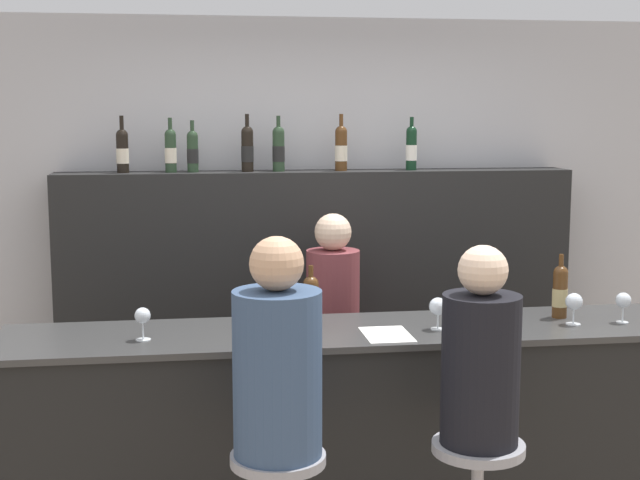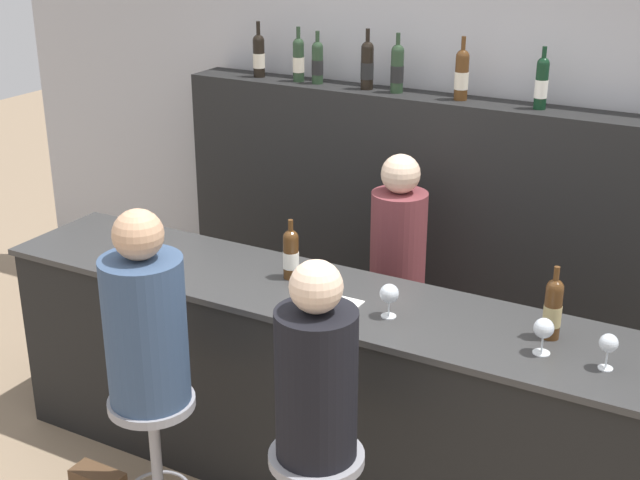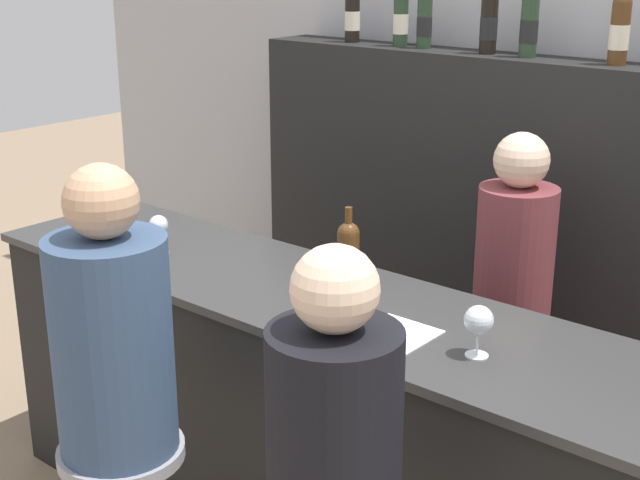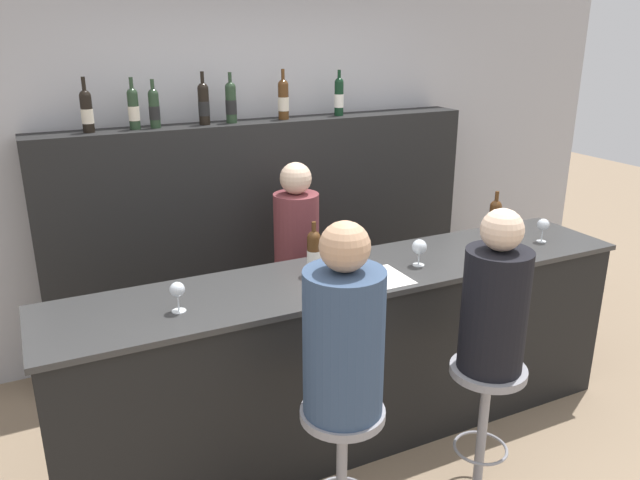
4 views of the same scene
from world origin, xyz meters
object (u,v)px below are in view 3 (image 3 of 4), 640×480
Objects in this scene: wine_bottle_backbar_5 at (620,28)px; wine_glass_1 at (479,321)px; wine_bottle_backbar_0 at (352,14)px; wine_bottle_counter_0 at (348,257)px; wine_bottle_backbar_3 at (489,20)px; wine_bottle_backbar_2 at (425,19)px; wine_bottle_backbar_4 at (529,23)px; wine_glass_0 at (159,226)px; guest_seated_left at (112,332)px; guest_seated_right at (334,434)px; bartender at (509,331)px; wine_bottle_backbar_1 at (401,17)px.

wine_bottle_backbar_5 is 2.24× the size of wine_glass_1.
wine_bottle_counter_0 is at bearing -52.25° from wine_bottle_backbar_0.
wine_bottle_backbar_2 is at bearing 180.00° from wine_bottle_backbar_3.
wine_bottle_backbar_0 is 2.15m from wine_glass_1.
wine_bottle_backbar_4 is 2.23× the size of wine_glass_0.
guest_seated_left is 0.81m from guest_seated_right.
bartender is (-0.13, -0.48, -1.13)m from wine_bottle_backbar_5.
guest_seated_right is at bearing -83.53° from wine_bottle_backbar_5.
wine_bottle_backbar_3 is (0.72, 0.00, 0.01)m from wine_bottle_backbar_0.
wine_bottle_backbar_5 reaches higher than wine_bottle_backbar_4.
wine_bottle_backbar_3 is at bearing 111.60° from guest_seated_right.
wine_bottle_backbar_2 is 2.40m from guest_seated_right.
wine_bottle_backbar_1 is 2.46m from guest_seated_right.
wine_bottle_counter_0 is at bearing 73.15° from guest_seated_left.
wine_bottle_backbar_1 is 0.63m from wine_bottle_backbar_4.
wine_bottle_backbar_1 is 0.97× the size of wine_bottle_backbar_4.
wine_bottle_backbar_4 is 0.22× the size of bartender.
wine_bottle_backbar_5 is 1.23m from bartender.
bartender is at bearing 73.08° from wine_bottle_counter_0.
guest_seated_right reaches higher than wine_glass_1.
wine_bottle_backbar_0 is (-0.94, 1.21, 0.66)m from wine_bottle_counter_0.
wine_bottle_backbar_2 is 0.89× the size of wine_bottle_backbar_5.
wine_glass_1 is (1.24, -1.36, -0.68)m from wine_bottle_backbar_1.
guest_seated_left is at bearing -90.64° from wine_bottle_backbar_3.
wine_glass_1 is (1.35, 0.00, -0.00)m from wine_glass_0.
wine_bottle_backbar_1 reaches higher than wine_glass_0.
wine_bottle_backbar_4 is at bearing 61.26° from wine_glass_0.
wine_bottle_backbar_3 is 0.40× the size of guest_seated_left.
guest_seated_right reaches higher than wine_bottle_counter_0.
wine_bottle_backbar_0 is 2.18× the size of wine_glass_1.
wine_bottle_backbar_5 reaches higher than wine_bottle_counter_0.
wine_glass_0 is (-0.24, -1.36, -0.67)m from wine_bottle_backbar_2.
wine_bottle_backbar_5 reaches higher than guest_seated_left.
wine_glass_0 is 0.18× the size of guest_seated_right.
guest_seated_right reaches higher than bartender.
wine_glass_0 is 1.40m from bartender.
wine_bottle_backbar_2 is 1.54m from wine_glass_0.
wine_bottle_backbar_0 is 1.29m from wine_bottle_backbar_5.
wine_bottle_backbar_2 reaches higher than bartender.
wine_glass_1 is at bearing -47.66° from wine_bottle_backbar_1.
guest_seated_left is (0.54, -0.63, -0.05)m from wine_glass_0.
wine_bottle_backbar_5 is 0.40× the size of guest_seated_left.
guest_seated_left is at bearing -49.54° from wine_glass_0.
wine_bottle_backbar_1 is at bearing 0.00° from wine_bottle_backbar_0.
guest_seated_right is 1.60m from bartender.
bartender reaches higher than wine_glass_1.
guest_seated_right is (1.24, -1.99, -0.75)m from wine_bottle_backbar_1.
wine_glass_1 is (0.79, -1.36, -0.69)m from wine_bottle_backbar_3.
wine_bottle_backbar_1 reaches higher than wine_bottle_counter_0.
guest_seated_left is at bearing -142.19° from wine_glass_1.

